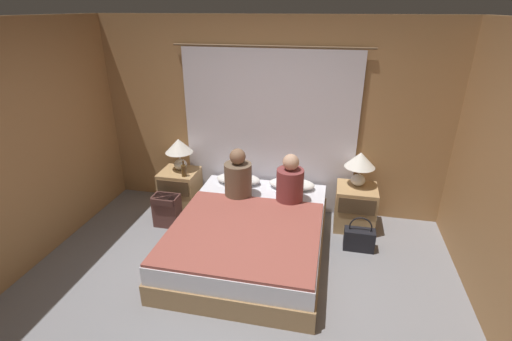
% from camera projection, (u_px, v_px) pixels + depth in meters
% --- Properties ---
extents(ground_plane, '(16.00, 16.00, 0.00)m').
position_uv_depth(ground_plane, '(230.00, 306.00, 3.48)').
color(ground_plane, gray).
extents(wall_back, '(4.58, 0.06, 2.50)m').
position_uv_depth(wall_back, '(270.00, 119.00, 4.79)').
color(wall_back, '#A37547').
rests_on(wall_back, ground_plane).
extents(curtain_panel, '(2.44, 0.02, 2.16)m').
position_uv_depth(curtain_panel, '(269.00, 133.00, 4.80)').
color(curtain_panel, silver).
rests_on(curtain_panel, ground_plane).
extents(bed, '(1.61, 2.09, 0.43)m').
position_uv_depth(bed, '(250.00, 236.00, 4.17)').
color(bed, '#99754C').
rests_on(bed, ground_plane).
extents(nightstand_left, '(0.49, 0.47, 0.55)m').
position_uv_depth(nightstand_left, '(180.00, 190.00, 5.08)').
color(nightstand_left, tan).
rests_on(nightstand_left, ground_plane).
extents(nightstand_right, '(0.49, 0.47, 0.55)m').
position_uv_depth(nightstand_right, '(355.00, 207.00, 4.63)').
color(nightstand_right, tan).
rests_on(nightstand_right, ground_plane).
extents(lamp_left, '(0.37, 0.37, 0.43)m').
position_uv_depth(lamp_left, '(179.00, 148.00, 4.91)').
color(lamp_left, silver).
rests_on(lamp_left, nightstand_left).
extents(lamp_right, '(0.37, 0.37, 0.43)m').
position_uv_depth(lamp_right, '(360.00, 163.00, 4.46)').
color(lamp_right, silver).
rests_on(lamp_right, nightstand_right).
extents(pillow_left, '(0.58, 0.31, 0.12)m').
position_uv_depth(pillow_left, '(238.00, 179.00, 4.89)').
color(pillow_left, white).
rests_on(pillow_left, bed).
extents(pillow_right, '(0.58, 0.31, 0.12)m').
position_uv_depth(pillow_right, '(292.00, 184.00, 4.75)').
color(pillow_right, white).
rests_on(pillow_right, bed).
extents(blanket_on_bed, '(1.55, 1.48, 0.03)m').
position_uv_depth(blanket_on_bed, '(244.00, 231.00, 3.83)').
color(blanket_on_bed, '#994C42').
rests_on(blanket_on_bed, bed).
extents(person_left_in_bed, '(0.33, 0.33, 0.62)m').
position_uv_depth(person_left_in_bed, '(238.00, 177.00, 4.48)').
color(person_left_in_bed, brown).
rests_on(person_left_in_bed, bed).
extents(person_right_in_bed, '(0.32, 0.32, 0.60)m').
position_uv_depth(person_right_in_bed, '(290.00, 182.00, 4.36)').
color(person_right_in_bed, brown).
rests_on(person_right_in_bed, bed).
extents(beer_bottle_on_left_stand, '(0.06, 0.06, 0.21)m').
position_uv_depth(beer_bottle_on_left_stand, '(184.00, 170.00, 4.79)').
color(beer_bottle_on_left_stand, '#513819').
rests_on(beer_bottle_on_left_stand, nightstand_left).
extents(backpack_on_floor, '(0.33, 0.22, 0.42)m').
position_uv_depth(backpack_on_floor, '(167.00, 209.00, 4.68)').
color(backpack_on_floor, brown).
rests_on(backpack_on_floor, ground_plane).
extents(handbag_on_floor, '(0.34, 0.16, 0.42)m').
position_uv_depth(handbag_on_floor, '(359.00, 239.00, 4.25)').
color(handbag_on_floor, black).
rests_on(handbag_on_floor, ground_plane).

